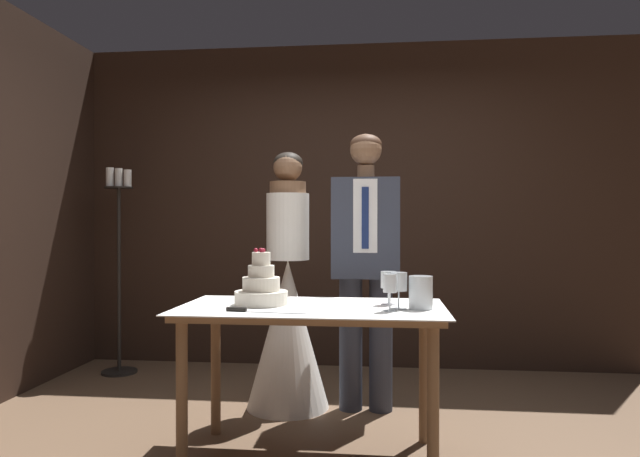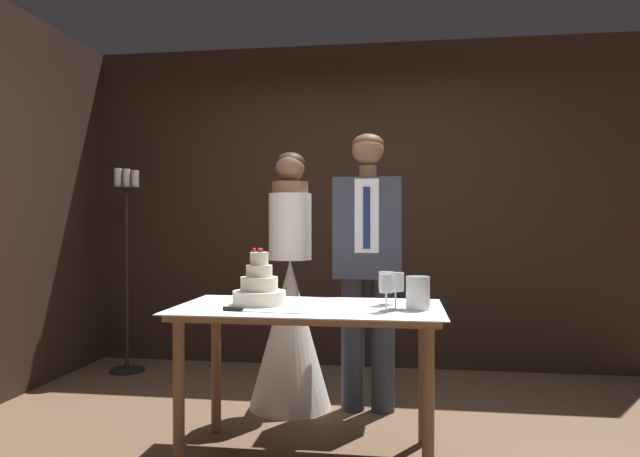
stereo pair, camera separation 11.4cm
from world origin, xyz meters
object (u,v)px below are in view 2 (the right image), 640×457
Objects in this scene: cake_knife at (246,310)px; wine_glass_middle at (396,284)px; tiered_cake at (259,288)px; hurricane_candle at (418,294)px; bride at (290,314)px; groom at (368,255)px; candle_stand at (127,265)px; wine_glass_far at (386,282)px; cake_table at (309,325)px; wine_glass_near at (386,285)px.

wine_glass_middle is at bearing 20.56° from cake_knife.
hurricane_candle is (0.82, -0.07, -0.01)m from tiered_cake.
hurricane_candle is at bearing -45.80° from bride.
candle_stand is (-2.01, 0.70, -0.13)m from groom.
tiered_cake is 0.18× the size of bride.
wine_glass_far is at bearing -46.92° from bride.
cake_table is at bearing -5.77° from tiered_cake.
wine_glass_far is at bearing -32.95° from candle_stand.
candle_stand is (-2.19, 1.54, -0.04)m from wine_glass_middle.
bride is at bearing 88.87° from tiered_cake.
tiered_cake is 2.08m from candle_stand.
bride reaches higher than cake_knife.
groom reaches higher than tiered_cake.
hurricane_candle is (0.82, 0.19, 0.07)m from cake_knife.
wine_glass_middle is at bearing -50.41° from bride.
hurricane_candle is at bearing -4.56° from tiered_cake.
cake_knife is 0.24× the size of candle_stand.
cake_table is 0.89m from groom.
wine_glass_near is (0.67, 0.09, 0.12)m from cake_knife.
cake_knife is 0.75m from wine_glass_far.
wine_glass_near is 0.19m from hurricane_candle.
bride is (-0.65, 0.92, -0.30)m from wine_glass_near.
groom reaches higher than bride.
tiered_cake is at bearing 96.86° from cake_knife.
tiered_cake is at bearing 173.63° from wine_glass_middle.
cake_table is 2.31m from candle_stand.
bride is 1.67m from candle_stand.
hurricane_candle is at bearing 7.32° from wine_glass_middle.
bride is (-0.70, 0.84, -0.30)m from wine_glass_middle.
cake_table is 7.50× the size of wine_glass_near.
wine_glass_middle is at bearing -6.37° from tiered_cake.
groom is at bearing -19.17° from candle_stand.
cake_knife is 1.16m from groom.
wine_glass_far is (-0.05, 0.15, -0.01)m from wine_glass_middle.
wine_glass_middle is 0.11× the size of bride.
cake_knife is at bearing -90.90° from bride.
bride is 0.64m from groom.
tiered_cake is 0.26m from cake_knife.
wine_glass_far is at bearing 91.08° from wine_glass_near.
wine_glass_near is at bearing -149.32° from hurricane_candle.
candle_stand is (-1.48, 1.71, 0.08)m from cake_knife.
groom is (0.26, 0.79, 0.32)m from cake_table.
groom is at bearing 98.75° from wine_glass_near.
wine_glass_near is at bearing 15.06° from cake_knife.
bride is (0.02, 1.01, -0.18)m from cake_knife.
candle_stand reaches higher than cake_table.
tiered_cake is 1.80× the size of hurricane_candle.
wine_glass_middle is (0.44, -0.05, 0.23)m from cake_table.
cake_table is 0.48m from wine_glass_near.
wine_glass_near is 1.17m from bride.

